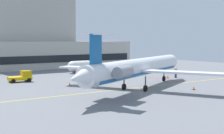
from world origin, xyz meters
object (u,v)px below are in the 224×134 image
Objects in this scene: marshaller at (176,73)px; baggage_tug at (22,77)px; fuel_tank at (80,66)px; regional_jet at (137,68)px.

baggage_tug is at bearing 156.81° from marshaller.
fuel_tank is at bearing 26.00° from baggage_tug.
baggage_tug is 18.50m from fuel_tank.
fuel_tank is 22.02m from marshaller.
regional_jet is at bearing -60.80° from baggage_tug.
baggage_tug is (-10.66, 19.07, -2.37)m from regional_jet.
marshaller is at bearing -23.19° from baggage_tug.
fuel_tank is at bearing 77.64° from regional_jet.
marshaller reaches higher than baggage_tug.
baggage_tug is at bearing 119.20° from regional_jet.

